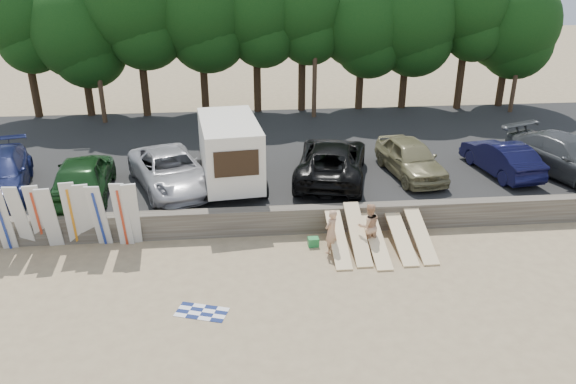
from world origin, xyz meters
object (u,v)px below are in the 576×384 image
object	(u,v)px
car_4	(411,158)
car_5	(501,158)
box_trailer	(230,150)
car_3	(332,160)
car_6	(568,157)
beachgoer_b	(369,226)
cooler	(313,242)
car_2	(171,170)
car_1	(83,176)
beachgoer_a	(331,231)

from	to	relation	value
car_4	car_5	distance (m)	4.02
box_trailer	car_3	distance (m)	4.38
car_5	car_6	world-z (taller)	car_6
box_trailer	beachgoer_b	size ratio (longest dim) A/B	2.79
car_3	car_4	distance (m)	3.47
car_4	car_6	distance (m)	6.77
cooler	car_2	bearing A→B (deg)	139.15
car_1	beachgoer_b	distance (m)	11.38
car_1	car_2	distance (m)	3.40
car_4	beachgoer_a	bearing A→B (deg)	-137.19
car_4	beachgoer_a	distance (m)	6.76
car_6	beachgoer_b	xyz separation A→B (m)	(-9.66, -4.19, -0.72)
beachgoer_a	cooler	size ratio (longest dim) A/B	4.29
car_1	car_5	bearing A→B (deg)	178.41
car_3	car_5	xyz separation A→B (m)	(7.48, -0.09, -0.10)
car_2	beachgoer_a	xyz separation A→B (m)	(5.90, -4.70, -0.65)
car_1	car_4	bearing A→B (deg)	179.85
box_trailer	car_2	xyz separation A→B (m)	(-2.46, 0.09, -0.82)
cooler	beachgoer_b	bearing A→B (deg)	-9.67
car_1	car_3	world-z (taller)	car_1
box_trailer	beachgoer_b	bearing A→B (deg)	-48.62
car_2	cooler	xyz separation A→B (m)	(5.36, -4.21, -1.30)
car_2	beachgoer_b	distance (m)	8.56
car_2	car_3	xyz separation A→B (m)	(6.74, 0.39, 0.07)
box_trailer	beachgoer_b	distance (m)	6.67
car_3	beachgoer_a	world-z (taller)	car_3
car_6	cooler	size ratio (longest dim) A/B	15.52
car_1	beachgoer_b	bearing A→B (deg)	155.44
car_1	car_5	xyz separation A→B (m)	(17.59, 0.81, -0.13)
box_trailer	beachgoer_b	world-z (taller)	box_trailer
car_3	car_5	world-z (taller)	car_3
beachgoer_a	beachgoer_b	size ratio (longest dim) A/B	0.97
box_trailer	beachgoer_a	xyz separation A→B (m)	(3.44, -4.61, -1.47)
car_6	box_trailer	bearing A→B (deg)	157.92
car_2	beachgoer_a	distance (m)	7.57
car_3	car_4	xyz separation A→B (m)	(3.47, 0.07, -0.04)
car_2	car_4	world-z (taller)	car_4
beachgoer_a	cooler	world-z (taller)	beachgoer_a
car_5	car_3	bearing A→B (deg)	-9.35
beachgoer_b	cooler	size ratio (longest dim) A/B	4.41
beachgoer_b	cooler	xyz separation A→B (m)	(-1.93, 0.24, -0.68)
car_4	car_6	world-z (taller)	car_6
box_trailer	car_1	bearing A→B (deg)	177.56
car_1	beachgoer_b	world-z (taller)	car_1
car_5	car_4	bearing A→B (deg)	-10.92
car_3	car_5	distance (m)	7.48
cooler	car_1	bearing A→B (deg)	154.31
beachgoer_a	beachgoer_b	distance (m)	1.41
car_1	car_6	xyz separation A→B (m)	(20.30, 0.25, -0.00)
car_5	beachgoer_a	world-z (taller)	car_5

